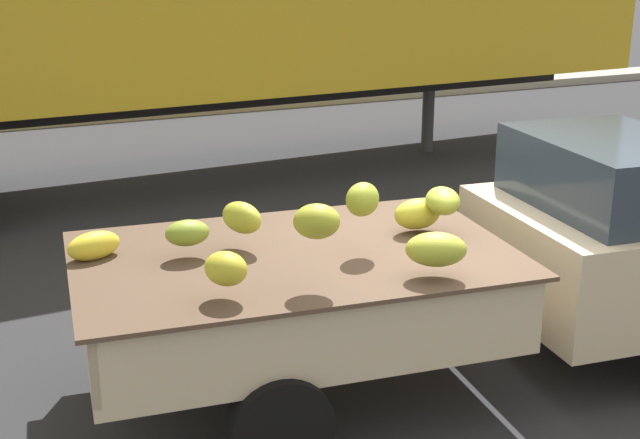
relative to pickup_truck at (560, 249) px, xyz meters
The scene contains 3 objects.
ground 1.19m from the pickup_truck, behind, with size 220.00×220.00×0.00m, color #28282B.
curb_strip 10.78m from the pickup_truck, 94.22° to the left, with size 80.00×0.80×0.16m, color gray.
pickup_truck is the anchor object (origin of this frame).
Camera 1 is at (-3.25, -4.87, 3.08)m, focal length 48.12 mm.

